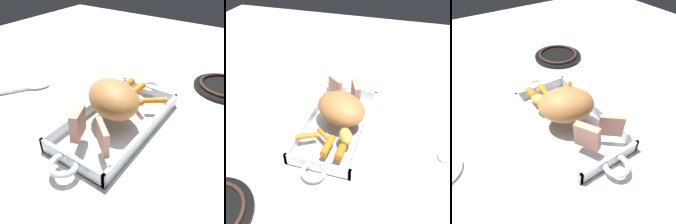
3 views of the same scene
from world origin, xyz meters
The scene contains 10 objects.
ground_plane centered at (0.00, 0.00, 0.00)m, with size 2.22×2.22×0.00m, color white.
roasting_dish centered at (0.00, 0.00, 0.01)m, with size 0.47×0.19×0.04m.
pork_roast centered at (0.00, -0.01, 0.09)m, with size 0.16×0.12×0.09m, color #B3753F.
roast_slice_outer centered at (0.12, -0.03, 0.07)m, with size 0.02×0.07×0.07m, color tan.
roast_slice_thick centered at (0.12, 0.05, 0.07)m, with size 0.01×0.07×0.07m, color tan.
baby_carrot_center_right centered at (-0.11, 0.06, 0.05)m, with size 0.02×0.02×0.06m, color orange.
baby_carrot_southwest centered at (-0.14, -0.05, 0.05)m, with size 0.02×0.02×0.04m, color orange.
baby_carrot_southeast centered at (-0.09, 0.01, 0.05)m, with size 0.01×0.01×0.06m, color orange.
baby_carrot_long centered at (-0.13, -0.01, 0.05)m, with size 0.02×0.02×0.07m, color orange.
potato_halved centered at (-0.09, -0.05, 0.06)m, with size 0.06×0.04×0.04m, color gold.
Camera 2 is at (-0.57, -0.18, 0.55)m, focal length 39.65 mm.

